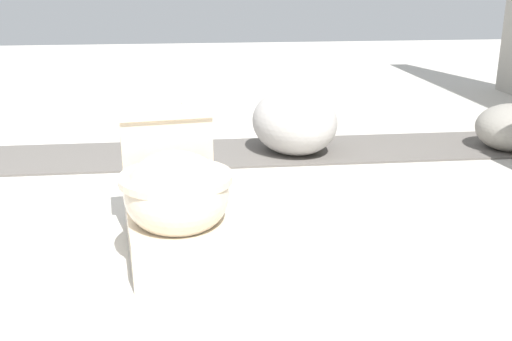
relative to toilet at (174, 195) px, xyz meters
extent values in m
plane|color=beige|center=(0.05, -0.25, -0.22)|extent=(14.00, 14.00, 0.00)
cube|color=#605B56|center=(-1.23, 0.25, -0.21)|extent=(0.56, 8.00, 0.01)
cube|color=beige|center=(0.00, 0.00, -0.14)|extent=(0.64, 0.42, 0.17)
ellipsoid|color=beige|center=(0.10, 0.01, 0.04)|extent=(0.48, 0.41, 0.28)
cylinder|color=beige|center=(0.10, 0.01, 0.10)|extent=(0.44, 0.44, 0.03)
cube|color=beige|center=(-0.21, -0.03, 0.10)|extent=(0.22, 0.36, 0.30)
cube|color=beige|center=(-0.21, -0.03, 0.27)|extent=(0.25, 0.39, 0.04)
cylinder|color=silver|center=(-0.22, 0.05, 0.29)|extent=(0.02, 0.02, 0.01)
ellipsoid|color=gray|center=(-1.11, 1.91, -0.08)|extent=(0.40, 0.42, 0.27)
ellipsoid|color=#B7B2AD|center=(-1.19, 0.65, -0.03)|extent=(0.67, 0.65, 0.37)
camera|label=1|loc=(2.04, 0.06, 0.76)|focal=42.00mm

